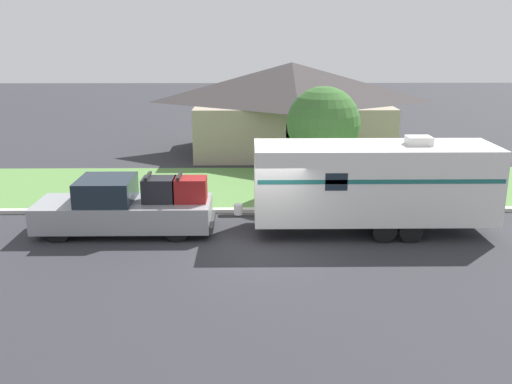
{
  "coord_description": "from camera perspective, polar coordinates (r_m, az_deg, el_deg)",
  "views": [
    {
      "loc": [
        -0.52,
        -16.77,
        6.57
      ],
      "look_at": [
        -0.27,
        1.58,
        1.4
      ],
      "focal_mm": 40.0,
      "sensor_mm": 36.0,
      "label": 1
    }
  ],
  "objects": [
    {
      "name": "lawn_strip",
      "position": [
        25.04,
        0.44,
        0.56
      ],
      "size": [
        80.0,
        7.0,
        0.03
      ],
      "color": "#568442",
      "rests_on": "ground_plane"
    },
    {
      "name": "ground_plane",
      "position": [
        18.02,
        0.93,
        -5.66
      ],
      "size": [
        120.0,
        120.0,
        0.0
      ],
      "primitive_type": "plane",
      "color": "#2D2D33"
    },
    {
      "name": "house_across_street",
      "position": [
        32.13,
        3.55,
        8.57
      ],
      "size": [
        11.26,
        7.46,
        4.97
      ],
      "color": "gray",
      "rests_on": "ground_plane"
    },
    {
      "name": "tree_in_yard",
      "position": [
        23.43,
        6.76,
        6.82
      ],
      "size": [
        2.99,
        2.99,
        4.49
      ],
      "color": "brown",
      "rests_on": "ground_plane"
    },
    {
      "name": "mailbox",
      "position": [
        22.69,
        15.41,
        1.12
      ],
      "size": [
        0.48,
        0.2,
        1.39
      ],
      "color": "brown",
      "rests_on": "ground_plane"
    },
    {
      "name": "pickup_truck",
      "position": [
        19.65,
        -12.84,
        -1.51
      ],
      "size": [
        5.93,
        2.1,
        2.02
      ],
      "color": "black",
      "rests_on": "ground_plane"
    },
    {
      "name": "curb_strip",
      "position": [
        21.53,
        0.64,
        -1.84
      ],
      "size": [
        80.0,
        0.3,
        0.14
      ],
      "color": "beige",
      "rests_on": "ground_plane"
    },
    {
      "name": "travel_trailer",
      "position": [
        19.43,
        11.66,
        1.01
      ],
      "size": [
        9.17,
        2.47,
        3.27
      ],
      "color": "black",
      "rests_on": "ground_plane"
    }
  ]
}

